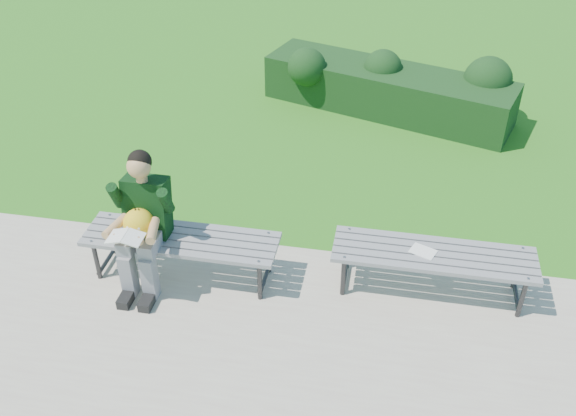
{
  "coord_description": "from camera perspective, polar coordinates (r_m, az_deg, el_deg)",
  "views": [
    {
      "loc": [
        0.9,
        -4.98,
        4.09
      ],
      "look_at": [
        0.04,
        -0.32,
        0.73
      ],
      "focal_mm": 40.0,
      "sensor_mm": 36.0,
      "label": 1
    }
  ],
  "objects": [
    {
      "name": "ground",
      "position": [
        6.51,
        0.18,
        -3.59
      ],
      "size": [
        80.0,
        80.0,
        0.0
      ],
      "color": "#3B7E1B",
      "rests_on": "ground"
    },
    {
      "name": "walkway",
      "position": [
        5.28,
        -3.36,
        -15.32
      ],
      "size": [
        30.0,
        3.5,
        0.02
      ],
      "color": "#B7AD97",
      "rests_on": "ground"
    },
    {
      "name": "hedge",
      "position": [
        9.06,
        9.28,
        10.63
      ],
      "size": [
        3.51,
        1.87,
        0.89
      ],
      "color": "#114210",
      "rests_on": "ground"
    },
    {
      "name": "bench_left",
      "position": [
        6.0,
        -9.48,
        -3.0
      ],
      "size": [
        1.8,
        0.5,
        0.46
      ],
      "color": "gray",
      "rests_on": "walkway"
    },
    {
      "name": "bench_right",
      "position": [
        5.89,
        12.82,
        -4.32
      ],
      "size": [
        1.8,
        0.5,
        0.46
      ],
      "color": "gray",
      "rests_on": "walkway"
    },
    {
      "name": "seated_boy",
      "position": [
        5.85,
        -12.85,
        -0.92
      ],
      "size": [
        0.56,
        0.76,
        1.31
      ],
      "color": "slate",
      "rests_on": "walkway"
    },
    {
      "name": "paper_sheet",
      "position": [
        5.84,
        11.91,
        -3.79
      ],
      "size": [
        0.26,
        0.23,
        0.01
      ],
      "color": "white",
      "rests_on": "bench_right"
    }
  ]
}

